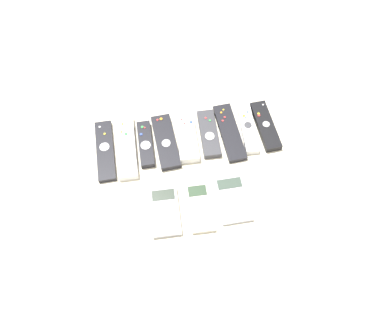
{
  "coord_description": "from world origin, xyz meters",
  "views": [
    {
      "loc": [
        -0.09,
        -0.48,
        0.98
      ],
      "look_at": [
        0.0,
        0.03,
        0.01
      ],
      "focal_mm": 35.0,
      "sensor_mm": 36.0,
      "label": 1
    }
  ],
  "objects_px": {
    "remote_0": "(105,151)",
    "remote_2": "(146,144)",
    "remote_4": "(188,139)",
    "remote_8": "(265,126)",
    "remote_7": "(248,128)",
    "remote_5": "(209,134)",
    "calculator_2": "(233,199)",
    "remote_1": "(126,147)",
    "calculator_0": "(165,212)",
    "remote_6": "(229,132)",
    "remote_3": "(166,142)",
    "calculator_1": "(199,208)"
  },
  "relations": [
    {
      "from": "remote_0",
      "to": "remote_2",
      "type": "distance_m",
      "value": 0.12
    },
    {
      "from": "remote_4",
      "to": "remote_8",
      "type": "distance_m",
      "value": 0.25
    },
    {
      "from": "remote_7",
      "to": "remote_8",
      "type": "distance_m",
      "value": 0.06
    },
    {
      "from": "remote_7",
      "to": "remote_8",
      "type": "height_order",
      "value": "remote_8"
    },
    {
      "from": "remote_5",
      "to": "calculator_2",
      "type": "xyz_separation_m",
      "value": [
        0.02,
        -0.23,
        -0.0
      ]
    },
    {
      "from": "remote_2",
      "to": "remote_7",
      "type": "distance_m",
      "value": 0.32
    },
    {
      "from": "remote_5",
      "to": "remote_7",
      "type": "height_order",
      "value": "remote_5"
    },
    {
      "from": "remote_0",
      "to": "remote_1",
      "type": "bearing_deg",
      "value": -1.34
    },
    {
      "from": "calculator_0",
      "to": "calculator_2",
      "type": "xyz_separation_m",
      "value": [
        0.19,
        0.0,
        -0.0
      ]
    },
    {
      "from": "remote_2",
      "to": "remote_6",
      "type": "distance_m",
      "value": 0.26
    },
    {
      "from": "remote_2",
      "to": "remote_4",
      "type": "distance_m",
      "value": 0.13
    },
    {
      "from": "remote_0",
      "to": "calculator_2",
      "type": "distance_m",
      "value": 0.41
    },
    {
      "from": "remote_0",
      "to": "remote_5",
      "type": "height_order",
      "value": "remote_5"
    },
    {
      "from": "remote_1",
      "to": "remote_4",
      "type": "relative_size",
      "value": 1.39
    },
    {
      "from": "remote_1",
      "to": "calculator_0",
      "type": "height_order",
      "value": "remote_1"
    },
    {
      "from": "remote_3",
      "to": "remote_5",
      "type": "relative_size",
      "value": 1.14
    },
    {
      "from": "remote_6",
      "to": "calculator_1",
      "type": "distance_m",
      "value": 0.27
    },
    {
      "from": "remote_1",
      "to": "remote_8",
      "type": "height_order",
      "value": "remote_1"
    },
    {
      "from": "remote_4",
      "to": "calculator_1",
      "type": "distance_m",
      "value": 0.22
    },
    {
      "from": "remote_3",
      "to": "remote_2",
      "type": "bearing_deg",
      "value": 176.05
    },
    {
      "from": "remote_0",
      "to": "calculator_2",
      "type": "relative_size",
      "value": 1.47
    },
    {
      "from": "remote_8",
      "to": "calculator_1",
      "type": "relative_size",
      "value": 1.23
    },
    {
      "from": "remote_3",
      "to": "remote_1",
      "type": "bearing_deg",
      "value": 177.39
    },
    {
      "from": "remote_6",
      "to": "calculator_2",
      "type": "distance_m",
      "value": 0.22
    },
    {
      "from": "calculator_1",
      "to": "remote_2",
      "type": "bearing_deg",
      "value": 120.23
    },
    {
      "from": "remote_5",
      "to": "calculator_2",
      "type": "distance_m",
      "value": 0.23
    },
    {
      "from": "remote_4",
      "to": "remote_7",
      "type": "bearing_deg",
      "value": 5.31
    },
    {
      "from": "remote_7",
      "to": "calculator_0",
      "type": "relative_size",
      "value": 1.25
    },
    {
      "from": "remote_4",
      "to": "calculator_2",
      "type": "bearing_deg",
      "value": -64.88
    },
    {
      "from": "remote_1",
      "to": "remote_3",
      "type": "relative_size",
      "value": 1.13
    },
    {
      "from": "remote_3",
      "to": "remote_7",
      "type": "xyz_separation_m",
      "value": [
        0.26,
        0.0,
        -0.0
      ]
    },
    {
      "from": "remote_6",
      "to": "calculator_1",
      "type": "height_order",
      "value": "remote_6"
    },
    {
      "from": "remote_7",
      "to": "calculator_1",
      "type": "bearing_deg",
      "value": -126.49
    },
    {
      "from": "remote_0",
      "to": "calculator_0",
      "type": "xyz_separation_m",
      "value": [
        0.15,
        -0.23,
        0.0
      ]
    },
    {
      "from": "remote_5",
      "to": "remote_2",
      "type": "bearing_deg",
      "value": -176.4
    },
    {
      "from": "remote_2",
      "to": "remote_4",
      "type": "bearing_deg",
      "value": -2.01
    },
    {
      "from": "remote_1",
      "to": "remote_4",
      "type": "bearing_deg",
      "value": -0.03
    },
    {
      "from": "remote_2",
      "to": "remote_3",
      "type": "height_order",
      "value": "remote_2"
    },
    {
      "from": "remote_5",
      "to": "calculator_0",
      "type": "xyz_separation_m",
      "value": [
        -0.17,
        -0.23,
        -0.0
      ]
    },
    {
      "from": "remote_4",
      "to": "calculator_0",
      "type": "relative_size",
      "value": 1.07
    },
    {
      "from": "remote_2",
      "to": "remote_1",
      "type": "bearing_deg",
      "value": -177.63
    },
    {
      "from": "calculator_2",
      "to": "calculator_0",
      "type": "bearing_deg",
      "value": -178.24
    },
    {
      "from": "remote_6",
      "to": "calculator_0",
      "type": "distance_m",
      "value": 0.32
    },
    {
      "from": "remote_1",
      "to": "remote_2",
      "type": "height_order",
      "value": "remote_1"
    },
    {
      "from": "remote_7",
      "to": "calculator_1",
      "type": "relative_size",
      "value": 1.24
    },
    {
      "from": "remote_7",
      "to": "remote_8",
      "type": "bearing_deg",
      "value": 2.33
    },
    {
      "from": "remote_5",
      "to": "calculator_2",
      "type": "relative_size",
      "value": 1.19
    },
    {
      "from": "remote_6",
      "to": "remote_7",
      "type": "relative_size",
      "value": 1.15
    },
    {
      "from": "remote_0",
      "to": "remote_2",
      "type": "bearing_deg",
      "value": -0.19
    },
    {
      "from": "remote_1",
      "to": "remote_5",
      "type": "bearing_deg",
      "value": 2.77
    }
  ]
}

